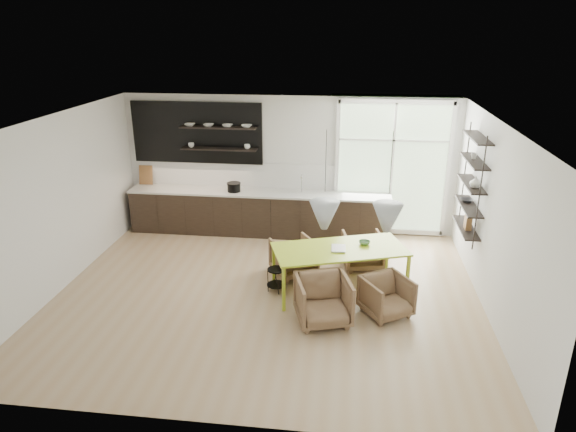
% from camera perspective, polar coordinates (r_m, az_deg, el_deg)
% --- Properties ---
extents(room, '(7.02, 6.01, 2.91)m').
position_cam_1_polar(room, '(9.05, 2.27, 2.58)').
color(room, tan).
rests_on(room, ground).
extents(kitchen_run, '(5.54, 0.69, 2.75)m').
position_cam_1_polar(kitchen_run, '(10.99, -3.71, 1.09)').
color(kitchen_run, black).
rests_on(kitchen_run, ground).
extents(right_shelving, '(0.26, 1.22, 1.90)m').
position_cam_1_polar(right_shelving, '(9.28, 19.72, 3.04)').
color(right_shelving, black).
rests_on(right_shelving, ground).
extents(dining_table, '(2.36, 1.62, 0.79)m').
position_cam_1_polar(dining_table, '(8.52, 5.77, -3.93)').
color(dining_table, '#A9C425').
rests_on(dining_table, ground).
extents(armchair_back_left, '(0.97, 0.98, 0.66)m').
position_cam_1_polar(armchair_back_left, '(9.25, 0.64, -4.56)').
color(armchair_back_left, brown).
rests_on(armchair_back_left, ground).
extents(armchair_back_right, '(0.82, 0.83, 0.65)m').
position_cam_1_polar(armchair_back_right, '(9.61, 8.29, -3.80)').
color(armchair_back_right, brown).
rests_on(armchair_back_right, ground).
extents(armchair_front_left, '(0.97, 0.98, 0.73)m').
position_cam_1_polar(armchair_front_left, '(7.82, 3.92, -9.30)').
color(armchair_front_left, brown).
rests_on(armchair_front_left, ground).
extents(armchair_front_right, '(0.92, 0.93, 0.62)m').
position_cam_1_polar(armchair_front_right, '(8.15, 10.89, -8.77)').
color(armchair_front_right, brown).
rests_on(armchair_front_right, ground).
extents(wire_stool, '(0.32, 0.32, 0.41)m').
position_cam_1_polar(wire_stool, '(8.70, -1.31, -6.76)').
color(wire_stool, black).
rests_on(wire_stool, ground).
extents(table_book, '(0.24, 0.32, 0.03)m').
position_cam_1_polar(table_book, '(8.46, 4.84, -3.58)').
color(table_book, white).
rests_on(table_book, dining_table).
extents(table_bowl, '(0.24, 0.24, 0.06)m').
position_cam_1_polar(table_bowl, '(8.69, 8.50, -2.95)').
color(table_bowl, '#4C7647').
rests_on(table_bowl, dining_table).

